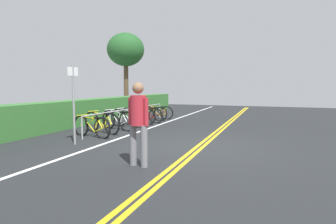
# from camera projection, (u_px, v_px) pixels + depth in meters

# --- Properties ---
(ground_plane) EXTENTS (32.41, 13.92, 0.05)m
(ground_plane) POSITION_uv_depth(u_px,v_px,m) (200.00, 147.00, 7.60)
(ground_plane) COLOR #232628
(centre_line_yellow_inner) EXTENTS (29.17, 0.10, 0.00)m
(centre_line_yellow_inner) POSITION_uv_depth(u_px,v_px,m) (203.00, 147.00, 7.57)
(centre_line_yellow_inner) COLOR gold
(centre_line_yellow_inner) RESTS_ON ground_plane
(centre_line_yellow_outer) EXTENTS (29.17, 0.10, 0.00)m
(centre_line_yellow_outer) POSITION_uv_depth(u_px,v_px,m) (197.00, 146.00, 7.63)
(centre_line_yellow_outer) COLOR gold
(centre_line_yellow_outer) RESTS_ON ground_plane
(bike_lane_stripe_white) EXTENTS (29.17, 0.12, 0.00)m
(bike_lane_stripe_white) POSITION_uv_depth(u_px,v_px,m) (115.00, 140.00, 8.52)
(bike_lane_stripe_white) COLOR white
(bike_lane_stripe_white) RESTS_ON ground_plane
(bike_rack) EXTENTS (6.34, 0.05, 0.73)m
(bike_rack) POSITION_uv_depth(u_px,v_px,m) (131.00, 112.00, 11.46)
(bike_rack) COLOR #9EA0A5
(bike_rack) RESTS_ON ground_plane
(bicycle_0) EXTENTS (0.53, 1.67, 0.72)m
(bicycle_0) POSITION_uv_depth(u_px,v_px,m) (91.00, 127.00, 8.98)
(bicycle_0) COLOR black
(bicycle_0) RESTS_ON ground_plane
(bicycle_1) EXTENTS (0.63, 1.74, 0.78)m
(bicycle_1) POSITION_uv_depth(u_px,v_px,m) (101.00, 123.00, 9.73)
(bicycle_1) COLOR black
(bicycle_1) RESTS_ON ground_plane
(bicycle_2) EXTENTS (0.69, 1.70, 0.77)m
(bicycle_2) POSITION_uv_depth(u_px,v_px,m) (117.00, 120.00, 10.48)
(bicycle_2) COLOR black
(bicycle_2) RESTS_ON ground_plane
(bicycle_3) EXTENTS (0.46, 1.74, 0.77)m
(bicycle_3) POSITION_uv_depth(u_px,v_px,m) (129.00, 118.00, 11.13)
(bicycle_3) COLOR black
(bicycle_3) RESTS_ON ground_plane
(bicycle_4) EXTENTS (0.46, 1.68, 0.75)m
(bicycle_4) POSITION_uv_depth(u_px,v_px,m) (136.00, 116.00, 11.88)
(bicycle_4) COLOR black
(bicycle_4) RESTS_ON ground_plane
(bicycle_5) EXTENTS (0.46, 1.69, 0.71)m
(bicycle_5) POSITION_uv_depth(u_px,v_px,m) (145.00, 115.00, 12.47)
(bicycle_5) COLOR black
(bicycle_5) RESTS_ON ground_plane
(bicycle_6) EXTENTS (0.46, 1.64, 0.71)m
(bicycle_6) POSITION_uv_depth(u_px,v_px,m) (151.00, 113.00, 13.30)
(bicycle_6) COLOR black
(bicycle_6) RESTS_ON ground_plane
(bicycle_7) EXTENTS (0.46, 1.63, 0.69)m
(bicycle_7) POSITION_uv_depth(u_px,v_px,m) (157.00, 112.00, 13.85)
(bicycle_7) COLOR black
(bicycle_7) RESTS_ON ground_plane
(pedestrian) EXTENTS (0.32, 0.48, 1.70)m
(pedestrian) POSITION_uv_depth(u_px,v_px,m) (138.00, 118.00, 5.66)
(pedestrian) COLOR slate
(pedestrian) RESTS_ON ground_plane
(sign_post_near) EXTENTS (0.36, 0.08, 2.21)m
(sign_post_near) POSITION_uv_depth(u_px,v_px,m) (73.00, 97.00, 7.78)
(sign_post_near) COLOR gray
(sign_post_near) RESTS_ON ground_plane
(hedge_backdrop) EXTENTS (15.29, 0.83, 1.05)m
(hedge_backdrop) POSITION_uv_depth(u_px,v_px,m) (106.00, 109.00, 13.62)
(hedge_backdrop) COLOR #387533
(hedge_backdrop) RESTS_ON ground_plane
(tree_mid) EXTENTS (2.54, 2.54, 5.24)m
(tree_mid) POSITION_uv_depth(u_px,v_px,m) (126.00, 50.00, 19.31)
(tree_mid) COLOR brown
(tree_mid) RESTS_ON ground_plane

